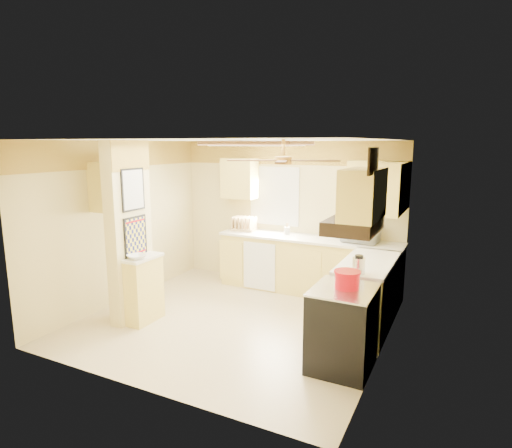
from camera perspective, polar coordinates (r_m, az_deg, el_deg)
The scene contains 34 objects.
floor at distance 6.17m, azimuth -2.81°, elevation -12.81°, with size 4.00×4.00×0.00m, color tan.
ceiling at distance 5.65m, azimuth -3.05°, elevation 11.11°, with size 4.00×4.00×0.00m, color white.
wall_back at distance 7.47m, azimuth 4.24°, elevation 1.36°, with size 4.00×4.00×0.00m, color #DBC985.
wall_front at distance 4.28m, azimuth -15.55°, elevation -6.11°, with size 4.00×4.00×0.00m, color #DBC985.
wall_left at distance 6.97m, azimuth -17.42°, elevation 0.22°, with size 3.80×3.80×0.00m, color #DBC985.
wall_right at distance 5.13m, azimuth 16.98°, elevation -3.41°, with size 3.80×3.80×0.00m, color #DBC985.
wallpaper_border at distance 7.35m, azimuth 4.29°, elevation 9.44°, with size 4.00×0.02×0.40m, color yellow.
partition_column at distance 6.14m, azimuth -16.56°, elevation -1.11°, with size 0.20×0.70×2.50m, color #DBC985.
partition_ledge at distance 6.20m, azimuth -14.66°, elevation -8.56°, with size 0.25×0.55×0.90m, color #E7D063.
ledge_top at distance 6.06m, azimuth -14.87°, elevation -4.36°, with size 0.28×0.58×0.04m, color white.
lower_cabinets_back at distance 7.20m, azimuth 6.94°, elevation -5.58°, with size 3.00×0.60×0.90m, color #E7D063.
lower_cabinets_right at distance 5.98m, azimuth 14.68°, elevation -9.30°, with size 0.60×1.40×0.90m, color #E7D063.
countertop_back at distance 7.07m, azimuth 7.00°, elevation -1.95°, with size 3.04×0.64×0.04m, color white.
countertop_right at distance 5.84m, azimuth 14.80°, elevation -4.95°, with size 0.64×1.44×0.04m, color white.
dishwasher_panel at distance 7.20m, azimuth 0.44°, elevation -5.65°, with size 0.58×0.02×0.80m, color white.
window at distance 7.51m, azimuth 2.46°, elevation 3.75°, with size 0.92×0.02×1.02m.
upper_cab_back_left at distance 7.60m, azimuth -2.18°, elevation 6.10°, with size 0.60×0.35×0.70m, color #E7D063.
upper_cab_back_right at distance 6.79m, azimuth 15.98°, elevation 5.15°, with size 0.90×0.35×0.70m, color #E7D063.
upper_cab_right at distance 6.28m, azimuth 17.64°, elevation 4.64°, with size 0.35×1.00×0.70m, color #E7D063.
upper_cab_left_wall at distance 6.59m, azimuth -18.11°, elevation 4.88°, with size 0.35×0.75×0.70m, color #E7D063.
upper_cab_over_stove at distance 4.51m, azimuth 14.08°, elevation 3.89°, with size 0.35×0.76×0.52m, color #E7D063.
stove at distance 4.94m, azimuth 11.47°, elevation -13.41°, with size 0.68×0.77×0.92m.
range_hood at distance 4.57m, azimuth 12.86°, elevation -0.14°, with size 0.50×0.76×0.14m, color black.
poster_menu at distance 5.97m, azimuth -16.08°, elevation 4.43°, with size 0.02×0.42×0.57m.
poster_nashville at distance 6.07m, azimuth -15.76°, elevation -1.67°, with size 0.02×0.42×0.57m.
ceiling_light_panel at distance 6.05m, azimuth 0.17°, elevation 10.67°, with size 1.35×0.95×0.06m.
ceiling_fan at distance 4.59m, azimuth 3.65°, elevation 8.52°, with size 1.15×1.15×0.26m.
vent_grate at distance 4.11m, azimuth 15.36°, elevation 8.10°, with size 0.02×0.40×0.25m, color black.
microwave at distance 6.85m, azimuth 13.80°, elevation -1.15°, with size 0.54×0.36×0.30m, color white.
bowl at distance 5.94m, azimuth -15.64°, elevation -4.24°, with size 0.24×0.24×0.06m, color white.
dutch_oven at distance 4.76m, azimuth 12.06°, elevation -7.22°, with size 0.29×0.29×0.19m.
kettle at distance 5.20m, azimuth 13.54°, elevation -5.36°, with size 0.15×0.15×0.23m.
dish_rack at distance 7.58m, azimuth -1.63°, elevation -0.19°, with size 0.44×0.34×0.24m.
utensil_crock at distance 7.27m, azimuth 4.17°, elevation -0.86°, with size 0.10×0.10×0.19m.
Camera 1 is at (2.78, -4.92, 2.46)m, focal length 30.00 mm.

